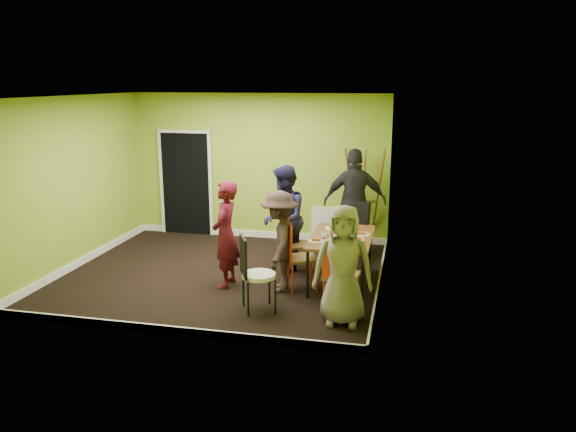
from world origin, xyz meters
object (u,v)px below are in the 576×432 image
chair_left_far (292,239)px  orange_bottle (342,230)px  person_left_far (284,219)px  person_left_near (280,242)px  dining_table (342,240)px  thermos (342,229)px  person_standing (226,234)px  person_front_end (343,265)px  chair_front_end (340,270)px  chair_left_near (297,252)px  easel (364,199)px  blue_bottle (351,237)px  person_back_end (355,202)px  chair_bentwood (253,270)px  chair_back_end (357,218)px

chair_left_far → orange_bottle: chair_left_far is taller
person_left_far → person_left_near: person_left_far is taller
chair_left_far → dining_table: bearing=45.9°
dining_table → person_left_near: (-0.85, -0.47, 0.05)m
thermos → person_standing: size_ratio=0.13×
person_left_far → dining_table: bearing=51.6°
chair_left_far → person_left_far: (-0.17, 0.13, 0.30)m
person_front_end → person_standing: bearing=149.4°
person_standing → person_left_far: 1.13m
chair_front_end → person_left_far: person_left_far is taller
chair_left_near → person_standing: person_standing is taller
easel → blue_bottle: bearing=-89.3°
person_left_far → easel: bearing=129.7°
blue_bottle → person_back_end: person_back_end is taller
chair_left_near → chair_bentwood: size_ratio=0.99×
chair_bentwood → easel: bearing=133.7°
person_left_far → person_left_near: size_ratio=1.15×
orange_bottle → person_back_end: size_ratio=0.04×
person_left_near → person_back_end: 2.26m
person_front_end → dining_table: bearing=94.2°
chair_left_far → orange_bottle: 0.84m
thermos → person_back_end: (0.03, 1.55, 0.09)m
orange_bottle → person_left_far: bearing=168.3°
chair_left_near → person_left_far: person_left_far is taller
chair_left_far → person_standing: size_ratio=0.62×
chair_front_end → person_back_end: size_ratio=0.57×
orange_bottle → person_left_near: size_ratio=0.05×
person_back_end → orange_bottle: bearing=76.8°
thermos → chair_left_far: bearing=162.8°
easel → person_left_near: size_ratio=1.24×
easel → person_front_end: size_ratio=1.20×
orange_bottle → chair_bentwood: bearing=-123.2°
orange_bottle → chair_left_near: bearing=-134.0°
chair_back_end → easel: bearing=-79.3°
chair_left_near → person_front_end: (0.81, -1.04, 0.20)m
dining_table → orange_bottle: 0.26m
chair_front_end → orange_bottle: bearing=102.2°
chair_back_end → thermos: (-0.09, -1.34, 0.15)m
chair_left_near → person_front_end: person_front_end is taller
chair_front_end → chair_bentwood: (-1.14, -0.17, -0.02)m
person_left_near → person_back_end: (0.88, 2.07, 0.19)m
chair_left_near → orange_bottle: chair_left_near is taller
blue_bottle → orange_bottle: 0.66m
chair_front_end → blue_bottle: 0.77m
chair_back_end → chair_front_end: 2.51m
blue_bottle → person_left_far: 1.44m
chair_left_far → easel: (0.98, 1.72, 0.35)m
chair_back_end → chair_bentwood: bearing=84.0°
chair_bentwood → person_standing: 1.08m
chair_left_near → thermos: 0.80m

